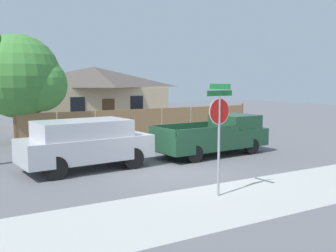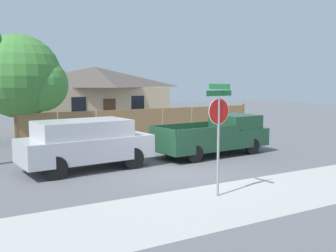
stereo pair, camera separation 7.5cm
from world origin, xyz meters
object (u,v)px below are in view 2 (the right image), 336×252
object	(u,v)px
orange_pickup	(215,136)
stop_sign	(219,121)
red_suv	(85,143)
house	(95,94)
oak_tree	(24,78)

from	to	relation	value
orange_pickup	stop_sign	size ratio (longest dim) A/B	1.70
red_suv	stop_sign	xyz separation A→B (m)	(2.15, -5.09, 1.13)
house	stop_sign	size ratio (longest dim) A/B	3.34
stop_sign	red_suv	bearing A→B (deg)	108.11
house	orange_pickup	bearing A→B (deg)	-89.27
oak_tree	stop_sign	bearing A→B (deg)	-77.44
house	oak_tree	size ratio (longest dim) A/B	1.86
oak_tree	red_suv	xyz separation A→B (m)	(0.70, -7.70, -2.37)
orange_pickup	stop_sign	xyz separation A→B (m)	(-3.72, -5.11, 1.29)
oak_tree	orange_pickup	size ratio (longest dim) A/B	1.05
house	stop_sign	world-z (taller)	house
orange_pickup	stop_sign	world-z (taller)	stop_sign
red_suv	stop_sign	bearing A→B (deg)	-71.68
oak_tree	orange_pickup	xyz separation A→B (m)	(6.57, -7.68, -2.53)
orange_pickup	oak_tree	bearing A→B (deg)	126.00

